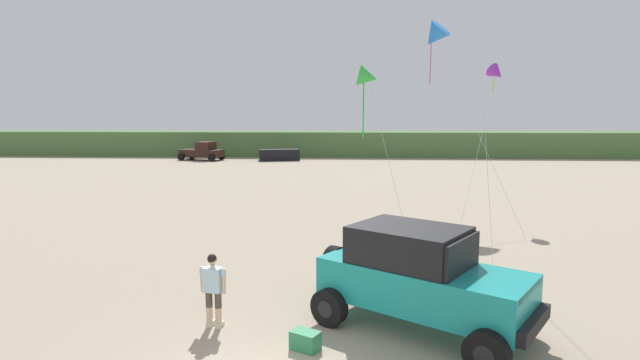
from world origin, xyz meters
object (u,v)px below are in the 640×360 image
Objects in this scene: cooler_box at (305,340)px; distant_pickup at (202,151)px; kite_black_sled at (434,36)px; person_watching at (213,286)px; jeep at (420,276)px; kite_blue_swept at (497,74)px; kite_yellow_diamond at (368,78)px; distant_sedan at (279,155)px.

cooler_box is 44.94m from distant_pickup.
person_watching is at bearing -116.05° from kite_black_sled.
kite_black_sled reaches higher than distant_pickup.
distant_pickup is (-17.38, 41.26, -0.26)m from jeep.
kite_black_sled is at bearing 168.58° from kite_blue_swept.
distant_pickup is 0.53× the size of kite_black_sled.
distant_pickup reaches higher than cooler_box.
jeep is 2.82m from cooler_box.
kite_black_sled reaches higher than cooler_box.
cooler_box is 17.93m from kite_black_sled.
kite_blue_swept is at bearing 42.54° from kite_yellow_diamond.
kite_black_sled reaches higher than kite_yellow_diamond.
kite_black_sled is at bearing 99.74° from cooler_box.
person_watching is 17.75m from kite_blue_swept.
kite_black_sled is (2.45, 14.07, 7.25)m from jeep.
person_watching is at bearing -114.25° from kite_yellow_diamond.
kite_blue_swept reaches higher than distant_pickup.
kite_yellow_diamond reaches higher than person_watching.
kite_black_sled is 7.51m from kite_yellow_diamond.
jeep is 0.76× the size of kite_yellow_diamond.
kite_yellow_diamond is at bearing 65.75° from person_watching.
jeep is 1.00× the size of distant_pickup.
distant_pickup is at bearing 112.84° from jeep.
jeep is 2.96× the size of person_watching.
kite_blue_swept is (9.79, 13.66, 5.70)m from person_watching.
person_watching is at bearing -125.63° from kite_blue_swept.
distant_pickup is 8.30m from distant_sedan.
kite_blue_swept is (2.83, -0.57, -1.82)m from kite_black_sled.
person_watching reaches higher than cooler_box.
person_watching is 17.53m from kite_black_sled.
kite_blue_swept is at bearing 68.61° from jeep.
cooler_box is at bearing -95.99° from distant_sedan.
jeep is 9.23m from kite_yellow_diamond.
kite_yellow_diamond reaches higher than distant_pickup.
cooler_box is (-2.39, -1.10, -1.01)m from jeep.
kite_blue_swept is at bearing 89.71° from cooler_box.
distant_sedan is 0.59× the size of kite_blue_swept.
kite_black_sled is at bearing 80.11° from jeep.
kite_blue_swept is at bearing 54.37° from person_watching.
person_watching is 0.23× the size of kite_blue_swept.
kite_blue_swept reaches higher than cooler_box.
distant_sedan is at bearing 102.40° from jeep.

